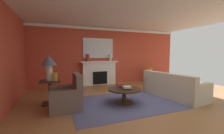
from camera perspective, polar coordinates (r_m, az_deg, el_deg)
ground_plane at (r=5.00m, az=10.42°, el=-12.26°), size 9.43×9.43×0.00m
wall_fireplace at (r=7.49m, az=-1.69°, el=4.29°), size 7.85×0.12×2.77m
wall_window at (r=4.49m, az=-36.28°, el=2.85°), size 0.12×6.49×2.77m
ceiling_panel at (r=5.21m, az=9.08°, el=19.65°), size 7.85×6.49×0.06m
crown_moulding at (r=7.52m, az=-1.51°, el=14.28°), size 7.85×0.08×0.12m
area_rug at (r=4.63m, az=4.71°, el=-13.55°), size 3.15×2.23×0.01m
fireplace at (r=7.20m, az=-4.91°, el=-2.51°), size 1.80×0.35×1.14m
mantel_mirror at (r=7.25m, az=-5.26°, el=7.18°), size 1.48×0.04×0.94m
sofa at (r=5.57m, az=22.21°, el=-7.61°), size 1.14×2.19×0.85m
armchair_near_window at (r=4.22m, az=-16.83°, el=-11.31°), size 0.80×0.80×0.95m
coffee_table at (r=4.54m, az=4.74°, el=-9.60°), size 1.00×1.00×0.45m
side_table at (r=4.83m, az=-22.72°, el=-8.29°), size 0.56×0.56×0.70m
table_lamp at (r=4.71m, az=-23.06°, el=1.53°), size 0.44×0.44×0.75m
vase_on_side_table at (r=4.63m, az=-21.07°, el=-3.53°), size 0.14×0.14×0.23m
vase_tall_corner at (r=8.12m, az=13.93°, el=-2.97°), size 0.35×0.35×0.75m
vase_mantel_right at (r=7.27m, az=-0.68°, el=3.61°), size 0.12×0.12×0.33m
vase_mantel_left at (r=6.95m, az=-9.19°, el=3.53°), size 0.15×0.15×0.34m
book_red_cover at (r=4.57m, az=4.60°, el=-7.72°), size 0.25×0.21×0.04m
book_art_folio at (r=4.36m, az=5.81°, el=-7.71°), size 0.25×0.21×0.06m
book_small_novel at (r=4.58m, az=2.91°, el=-6.45°), size 0.21×0.20×0.04m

